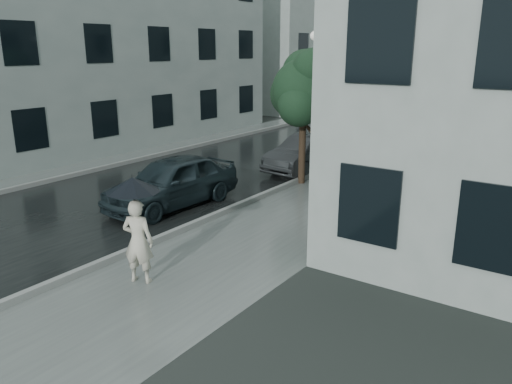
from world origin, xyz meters
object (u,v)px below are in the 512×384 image
Objects in this scene: pedestrian at (138,241)px; street_tree at (305,90)px; lamp_post at (323,94)px; car_far at (307,153)px; car_near at (172,181)px.

street_tree is at bearing -103.75° from pedestrian.
pedestrian is 0.38× the size of street_tree.
car_far is (-0.60, 0.06, -2.20)m from lamp_post.
street_tree is 1.63m from lamp_post.
pedestrian is at bearing -75.11° from car_far.
pedestrian is 10.22m from car_far.
lamp_post reaches higher than pedestrian.
street_tree is (-1.10, 8.38, 2.27)m from pedestrian.
street_tree is at bearing -90.18° from lamp_post.
car_near is (-1.82, -4.44, -2.39)m from street_tree.
lamp_post is (-1.25, 9.98, 2.01)m from pedestrian.
lamp_post is 1.24× the size of car_far.
lamp_post is 6.62m from car_near.
lamp_post reaches higher than car_far.
pedestrian is 0.34× the size of lamp_post.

